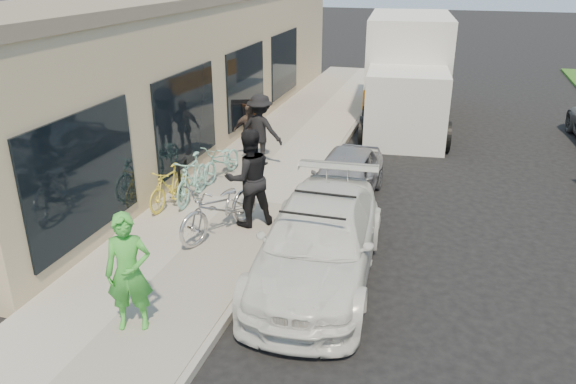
# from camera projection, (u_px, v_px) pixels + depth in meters

# --- Properties ---
(ground) EXTENTS (120.00, 120.00, 0.00)m
(ground) POSITION_uv_depth(u_px,v_px,m) (278.00, 287.00, 9.32)
(ground) COLOR black
(ground) RESTS_ON ground
(sidewalk) EXTENTS (3.00, 34.00, 0.15)m
(sidewalk) POSITION_uv_depth(u_px,v_px,m) (232.00, 201.00, 12.47)
(sidewalk) COLOR #9E998E
(sidewalk) RESTS_ON ground
(curb) EXTENTS (0.12, 34.00, 0.13)m
(curb) POSITION_uv_depth(u_px,v_px,m) (299.00, 209.00, 12.07)
(curb) COLOR gray
(curb) RESTS_ON ground
(storefront) EXTENTS (3.60, 20.00, 4.22)m
(storefront) POSITION_uv_depth(u_px,v_px,m) (191.00, 64.00, 16.96)
(storefront) COLOR tan
(storefront) RESTS_ON ground
(bike_rack) EXTENTS (0.17, 0.60, 0.86)m
(bike_rack) POSITION_uv_depth(u_px,v_px,m) (183.00, 175.00, 12.29)
(bike_rack) COLOR black
(bike_rack) RESTS_ON sidewalk
(sandwich_board) EXTENTS (0.77, 0.77, 0.97)m
(sandwich_board) POSITION_uv_depth(u_px,v_px,m) (250.00, 118.00, 16.85)
(sandwich_board) COLOR black
(sandwich_board) RESTS_ON sidewalk
(sedan_white) EXTENTS (2.17, 4.76, 1.39)m
(sedan_white) POSITION_uv_depth(u_px,v_px,m) (319.00, 241.00, 9.38)
(sedan_white) COLOR white
(sedan_white) RESTS_ON ground
(sedan_silver) EXTENTS (1.47, 3.41, 1.15)m
(sedan_silver) POSITION_uv_depth(u_px,v_px,m) (345.00, 177.00, 12.49)
(sedan_silver) COLOR gray
(sedan_silver) RESTS_ON ground
(moving_truck) EXTENTS (3.21, 7.11, 3.39)m
(moving_truck) POSITION_uv_depth(u_px,v_px,m) (407.00, 76.00, 18.56)
(moving_truck) COLOR silver
(moving_truck) RESTS_ON ground
(tandem_bike) EXTENTS (1.41, 2.19, 1.09)m
(tandem_bike) POSITION_uv_depth(u_px,v_px,m) (220.00, 208.00, 10.61)
(tandem_bike) COLOR #BABABC
(tandem_bike) RESTS_ON sidewalk
(woman_rider) EXTENTS (0.75, 0.62, 1.76)m
(woman_rider) POSITION_uv_depth(u_px,v_px,m) (129.00, 273.00, 7.75)
(woman_rider) COLOR green
(woman_rider) RESTS_ON sidewalk
(man_standing) EXTENTS (1.20, 1.17, 1.96)m
(man_standing) POSITION_uv_depth(u_px,v_px,m) (249.00, 178.00, 10.86)
(man_standing) COLOR black
(man_standing) RESTS_ON sidewalk
(cruiser_bike_a) EXTENTS (0.55, 1.70, 1.01)m
(cruiser_bike_a) POSITION_uv_depth(u_px,v_px,m) (192.00, 178.00, 12.16)
(cruiser_bike_a) COLOR #89CDBD
(cruiser_bike_a) RESTS_ON sidewalk
(cruiser_bike_b) EXTENTS (0.78, 1.69, 0.86)m
(cruiser_bike_b) POSITION_uv_depth(u_px,v_px,m) (222.00, 161.00, 13.47)
(cruiser_bike_b) COLOR #89CDBD
(cruiser_bike_b) RESTS_ON sidewalk
(cruiser_bike_c) EXTENTS (0.58, 1.51, 0.89)m
(cruiser_bike_c) POSITION_uv_depth(u_px,v_px,m) (170.00, 187.00, 11.88)
(cruiser_bike_c) COLOR gold
(cruiser_bike_c) RESTS_ON sidewalk
(bystander_a) EXTENTS (1.28, 0.87, 1.82)m
(bystander_a) POSITION_uv_depth(u_px,v_px,m) (260.00, 130.00, 14.19)
(bystander_a) COLOR black
(bystander_a) RESTS_ON sidewalk
(bystander_b) EXTENTS (0.88, 0.38, 1.49)m
(bystander_b) POSITION_uv_depth(u_px,v_px,m) (249.00, 132.00, 14.61)
(bystander_b) COLOR brown
(bystander_b) RESTS_ON sidewalk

